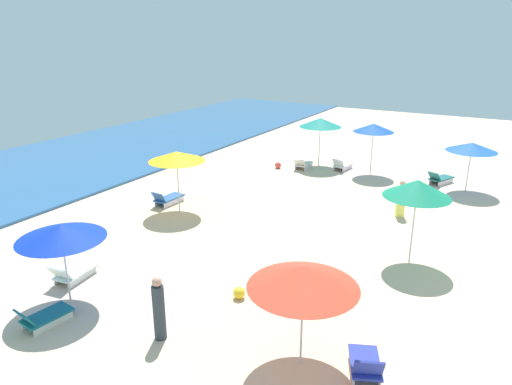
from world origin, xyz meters
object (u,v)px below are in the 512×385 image
at_px(lounge_chair_2_0, 168,199).
at_px(lounge_chair_4_1, 342,165).
at_px(umbrella_0, 417,188).
at_px(beach_ball_0, 239,293).
at_px(umbrella_5, 61,232).
at_px(beach_ball_1, 278,165).
at_px(umbrella_4, 320,122).
at_px(umbrella_2, 177,156).
at_px(lounge_chair_5_0, 43,317).
at_px(lounge_chair_6_0, 366,365).
at_px(beachgoer_1, 401,200).
at_px(umbrella_6, 303,277).
at_px(umbrella_3, 472,147).
at_px(umbrella_1, 374,128).
at_px(lounge_chair_4_0, 303,164).
at_px(lounge_chair_5_1, 72,273).
at_px(beachgoer_0, 159,309).
at_px(lounge_chair_3_0, 440,179).

relative_size(lounge_chair_2_0, lounge_chair_4_1, 1.05).
distance_m(umbrella_0, beach_ball_0, 6.30).
distance_m(umbrella_5, beach_ball_1, 15.04).
height_order(umbrella_4, umbrella_5, umbrella_4).
height_order(umbrella_2, lounge_chair_5_0, umbrella_2).
xyz_separation_m(lounge_chair_6_0, beachgoer_1, (9.84, 1.66, 0.40)).
distance_m(lounge_chair_5_0, beachgoer_1, 13.42).
bearing_deg(lounge_chair_2_0, umbrella_6, 147.56).
relative_size(umbrella_3, lounge_chair_4_1, 1.64).
height_order(umbrella_3, beach_ball_0, umbrella_3).
relative_size(umbrella_2, beach_ball_0, 7.50).
distance_m(lounge_chair_4_1, beach_ball_0, 13.97).
relative_size(umbrella_1, lounge_chair_4_0, 1.95).
distance_m(umbrella_3, lounge_chair_4_1, 6.56).
distance_m(umbrella_5, lounge_chair_6_0, 8.17).
bearing_deg(umbrella_6, umbrella_3, -6.22).
distance_m(lounge_chair_5_1, beachgoer_0, 4.25).
bearing_deg(lounge_chair_5_0, beachgoer_0, -153.15).
distance_m(lounge_chair_4_1, beach_ball_1, 3.46).
xyz_separation_m(lounge_chair_4_0, beachgoer_0, (-15.46, -3.25, 0.55)).
relative_size(umbrella_6, lounge_chair_6_0, 1.75).
distance_m(lounge_chair_3_0, beachgoer_0, 16.73).
height_order(lounge_chair_4_0, beachgoer_0, beachgoer_0).
xyz_separation_m(lounge_chair_2_0, umbrella_3, (8.26, -10.91, 1.86)).
relative_size(lounge_chair_3_0, lounge_chair_5_0, 1.16).
bearing_deg(lounge_chair_3_0, umbrella_4, 23.86).
relative_size(lounge_chair_2_0, beach_ball_1, 4.39).
relative_size(umbrella_2, lounge_chair_2_0, 1.71).
relative_size(lounge_chair_4_0, beach_ball_1, 4.03).
xyz_separation_m(lounge_chair_3_0, beach_ball_0, (-13.84, 2.98, -0.09)).
bearing_deg(beachgoer_1, lounge_chair_4_0, -47.63).
bearing_deg(lounge_chair_4_0, lounge_chair_2_0, 70.07).
height_order(umbrella_2, beach_ball_0, umbrella_2).
bearing_deg(lounge_chair_6_0, lounge_chair_2_0, -53.65).
distance_m(umbrella_0, lounge_chair_2_0, 10.51).
relative_size(umbrella_1, beachgoer_1, 1.78).
relative_size(lounge_chair_2_0, beach_ball_0, 4.38).
height_order(umbrella_6, beach_ball_1, umbrella_6).
height_order(umbrella_4, beach_ball_0, umbrella_4).
xyz_separation_m(beachgoer_0, beachgoer_1, (10.98, -3.03, -0.10)).
bearing_deg(umbrella_3, beachgoer_0, 162.54).
bearing_deg(lounge_chair_5_1, beachgoer_0, 160.55).
height_order(umbrella_5, beach_ball_0, umbrella_5).
bearing_deg(umbrella_0, lounge_chair_4_0, 42.04).
height_order(umbrella_4, beach_ball_1, umbrella_4).
bearing_deg(umbrella_1, umbrella_4, 86.26).
bearing_deg(umbrella_0, beachgoer_1, 17.93).
bearing_deg(umbrella_6, umbrella_1, 11.31).
height_order(lounge_chair_3_0, lounge_chair_4_1, lounge_chair_4_1).
distance_m(umbrella_2, lounge_chair_3_0, 12.90).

